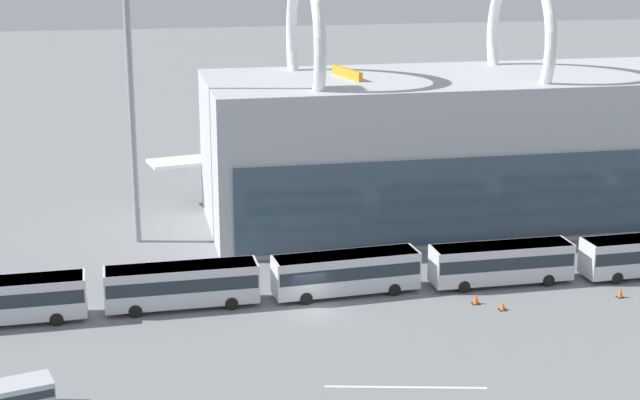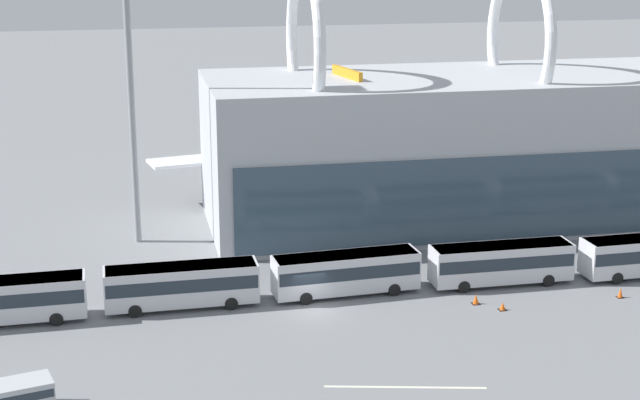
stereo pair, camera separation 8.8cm
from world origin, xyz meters
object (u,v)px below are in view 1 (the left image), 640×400
at_px(shuttle_bus_0, 5,298).
at_px(traffic_cone_0, 503,306).
at_px(shuttle_bus_3, 501,261).
at_px(traffic_cone_1, 476,299).
at_px(shuttle_bus_2, 346,271).
at_px(service_van_foreground, 11,396).
at_px(airliner_at_gate_far, 295,140).
at_px(shuttle_bus_1, 182,283).
at_px(floodlight_mast, 127,13).
at_px(traffic_cone_2, 620,293).

height_order(shuttle_bus_0, traffic_cone_0, shuttle_bus_0).
xyz_separation_m(shuttle_bus_3, traffic_cone_1, (-3.47, -3.77, -1.57)).
relative_size(shuttle_bus_0, shuttle_bus_2, 0.99).
xyz_separation_m(shuttle_bus_0, service_van_foreground, (1.82, -14.66, -0.74)).
bearing_deg(airliner_at_gate_far, shuttle_bus_2, 165.45).
distance_m(shuttle_bus_1, shuttle_bus_3, 25.72).
bearing_deg(floodlight_mast, shuttle_bus_3, -31.01).
distance_m(shuttle_bus_3, service_van_foreground, 39.81).
relative_size(airliner_at_gate_far, shuttle_bus_1, 3.08).
xyz_separation_m(shuttle_bus_3, service_van_foreground, (-36.75, -15.29, -0.74)).
height_order(shuttle_bus_3, floodlight_mast, floodlight_mast).
bearing_deg(shuttle_bus_3, traffic_cone_0, -110.06).
bearing_deg(floodlight_mast, airliner_at_gate_far, 41.76).
distance_m(shuttle_bus_2, traffic_cone_1, 10.31).
bearing_deg(traffic_cone_2, shuttle_bus_0, 174.99).
relative_size(shuttle_bus_1, traffic_cone_0, 18.67).
distance_m(shuttle_bus_3, traffic_cone_0, 5.92).
relative_size(airliner_at_gate_far, shuttle_bus_3, 3.09).
distance_m(airliner_at_gate_far, traffic_cone_0, 39.65).
bearing_deg(floodlight_mast, service_van_foreground, -103.99).
xyz_separation_m(service_van_foreground, floodlight_mast, (8.10, 32.51, 19.62)).
relative_size(traffic_cone_0, traffic_cone_1, 0.78).
height_order(airliner_at_gate_far, floodlight_mast, floodlight_mast).
xyz_separation_m(shuttle_bus_1, traffic_cone_1, (22.24, -3.76, -1.57)).
bearing_deg(traffic_cone_0, shuttle_bus_1, 167.35).
bearing_deg(service_van_foreground, shuttle_bus_0, -97.43).
relative_size(shuttle_bus_2, shuttle_bus_3, 1.01).
distance_m(shuttle_bus_2, traffic_cone_0, 12.39).
bearing_deg(shuttle_bus_1, service_van_foreground, -126.79).
distance_m(airliner_at_gate_far, floodlight_mast, 27.98).
distance_m(traffic_cone_0, traffic_cone_2, 10.05).
xyz_separation_m(shuttle_bus_1, service_van_foreground, (-11.04, -15.27, -0.74)).
relative_size(floodlight_mast, traffic_cone_1, 37.93).
bearing_deg(shuttle_bus_2, shuttle_bus_3, -4.88).
height_order(shuttle_bus_0, shuttle_bus_3, same).
bearing_deg(shuttle_bus_2, shuttle_bus_0, 177.90).
height_order(airliner_at_gate_far, service_van_foreground, airliner_at_gate_far).
height_order(shuttle_bus_1, shuttle_bus_2, same).
bearing_deg(shuttle_bus_3, airliner_at_gate_far, 108.39).
relative_size(shuttle_bus_2, traffic_cone_0, 18.86).
relative_size(shuttle_bus_1, floodlight_mast, 0.38).
relative_size(shuttle_bus_2, traffic_cone_2, 14.65).
distance_m(service_van_foreground, traffic_cone_0, 36.24).
xyz_separation_m(shuttle_bus_1, floodlight_mast, (-2.94, 17.23, 18.88)).
bearing_deg(traffic_cone_2, service_van_foreground, -166.75).
height_order(shuttle_bus_3, traffic_cone_0, shuttle_bus_3).
relative_size(shuttle_bus_0, shuttle_bus_1, 1.00).
distance_m(shuttle_bus_0, shuttle_bus_1, 12.87).
bearing_deg(traffic_cone_2, traffic_cone_1, 175.32).
relative_size(shuttle_bus_2, floodlight_mast, 0.39).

